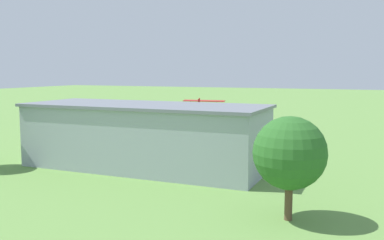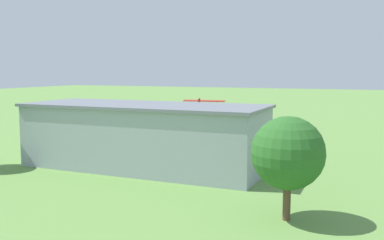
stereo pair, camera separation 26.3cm
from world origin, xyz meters
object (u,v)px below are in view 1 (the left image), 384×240
at_px(car_yellow, 93,139).
at_px(tree_behind_hangar_left, 290,153).
at_px(hangar, 145,136).
at_px(car_red, 61,137).
at_px(person_near_hangar_door, 201,141).
at_px(person_watching_takeoff, 183,140).
at_px(biplane, 203,107).
at_px(car_white, 38,134).

bearing_deg(car_yellow, tree_behind_hangar_left, 146.75).
relative_size(hangar, car_red, 6.98).
bearing_deg(hangar, car_red, -26.26).
height_order(car_red, person_near_hangar_door, person_near_hangar_door).
bearing_deg(person_watching_takeoff, person_near_hangar_door, -175.41).
relative_size(person_near_hangar_door, tree_behind_hangar_left, 0.22).
relative_size(biplane, car_yellow, 2.00).
relative_size(biplane, person_watching_takeoff, 4.87).
bearing_deg(person_near_hangar_door, biplane, -68.94).
distance_m(car_yellow, car_red, 6.10).
height_order(hangar, person_watching_takeoff, hangar).
height_order(car_red, tree_behind_hangar_left, tree_behind_hangar_left).
height_order(biplane, car_yellow, biplane).
xyz_separation_m(car_red, person_near_hangar_door, (-22.42, -5.58, 0.01)).
height_order(hangar, car_red, hangar).
bearing_deg(biplane, car_yellow, 68.06).
bearing_deg(car_white, person_near_hangar_door, -173.05).
distance_m(person_watching_takeoff, tree_behind_hangar_left, 35.65).
height_order(car_yellow, person_near_hangar_door, person_near_hangar_door).
height_order(biplane, car_red, biplane).
relative_size(hangar, person_watching_takeoff, 16.58).
height_order(car_red, person_watching_takeoff, person_watching_takeoff).
bearing_deg(person_near_hangar_door, person_watching_takeoff, 4.59).
distance_m(hangar, person_watching_takeoff, 16.46).
relative_size(hangar, car_yellow, 6.80).
bearing_deg(person_near_hangar_door, tree_behind_hangar_left, 123.64).
bearing_deg(tree_behind_hangar_left, biplane, -60.94).
distance_m(car_red, tree_behind_hangar_left, 47.13).
distance_m(person_near_hangar_door, person_watching_takeoff, 3.02).
distance_m(car_red, person_near_hangar_door, 23.10).
relative_size(car_yellow, tree_behind_hangar_left, 0.53).
xyz_separation_m(car_white, person_watching_takeoff, (-26.15, -3.31, 0.08)).
distance_m(biplane, car_red, 28.49).
bearing_deg(person_watching_takeoff, biplane, -77.84).
relative_size(biplane, car_red, 2.05).
bearing_deg(biplane, person_near_hangar_door, 111.06).
xyz_separation_m(person_watching_takeoff, tree_behind_hangar_left, (-21.74, 27.90, 4.43)).
xyz_separation_m(hangar, car_yellow, (15.58, -11.11, -3.04)).
relative_size(hangar, car_white, 6.36).
distance_m(hangar, car_yellow, 19.38).
distance_m(hangar, car_red, 24.35).
xyz_separation_m(hangar, biplane, (6.22, -34.35, 0.65)).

